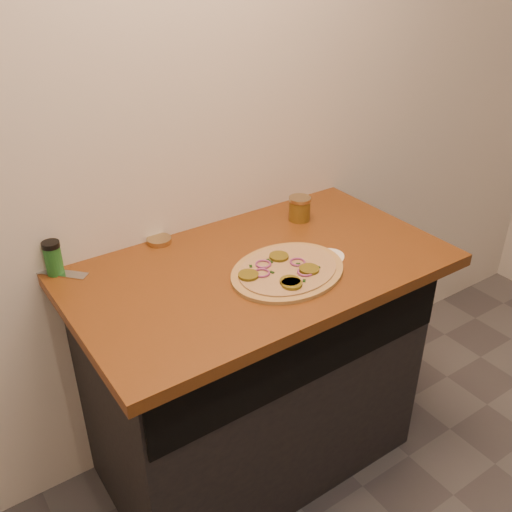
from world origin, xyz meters
TOP-DOWN VIEW (x-y plane):
  - cabinet at (0.00, 1.45)m, footprint 1.10×0.60m
  - countertop at (0.00, 1.42)m, footprint 1.20×0.70m
  - pizza at (0.03, 1.32)m, footprint 0.45×0.45m
  - chefs_knife at (-0.60, 1.77)m, footprint 0.22×0.24m
  - mason_jar_lid at (-0.20, 1.72)m, footprint 0.09×0.09m
  - salsa_jar at (0.30, 1.59)m, footprint 0.08×0.08m
  - spice_shaker at (-0.55, 1.72)m, footprint 0.05×0.05m
  - flour_spill at (0.18, 1.32)m, footprint 0.18×0.18m

SIDE VIEW (x-z plane):
  - cabinet at x=0.00m, z-range 0.00..0.86m
  - countertop at x=0.00m, z-range 0.86..0.90m
  - flour_spill at x=0.18m, z-range 0.90..0.90m
  - chefs_knife at x=-0.60m, z-range 0.90..0.91m
  - mason_jar_lid at x=-0.20m, z-range 0.90..0.92m
  - pizza at x=0.03m, z-range 0.90..0.92m
  - salsa_jar at x=0.30m, z-range 0.90..0.99m
  - spice_shaker at x=-0.55m, z-range 0.90..1.01m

